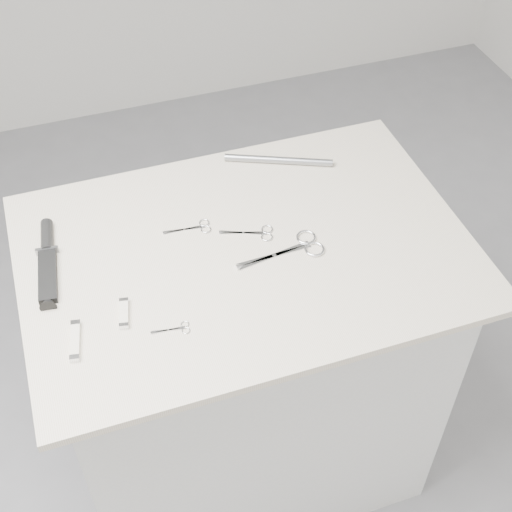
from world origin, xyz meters
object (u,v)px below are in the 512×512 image
object	(u,v)px
tiny_scissors	(176,329)
pocket_knife_b	(124,314)
metal_rail	(278,160)
large_shears	(298,248)
sheathed_knife	(47,257)
embroidery_scissors_a	(257,233)
plinth	(247,370)
pocket_knife_a	(75,341)
embroidery_scissors_b	(196,228)

from	to	relation	value
tiny_scissors	pocket_knife_b	bearing A→B (deg)	149.79
metal_rail	large_shears	bearing A→B (deg)	-101.97
sheathed_knife	large_shears	bearing A→B (deg)	-98.52
embroidery_scissors_a	tiny_scissors	size ratio (longest dim) A/B	1.54
plinth	metal_rail	bearing A→B (deg)	56.53
large_shears	tiny_scissors	world-z (taller)	large_shears
pocket_knife_a	plinth	bearing A→B (deg)	-60.37
plinth	embroidery_scissors_a	distance (m)	0.47
plinth	sheathed_knife	distance (m)	0.65
embroidery_scissors_a	sheathed_knife	world-z (taller)	sheathed_knife
tiny_scissors	embroidery_scissors_b	bearing A→B (deg)	74.37
embroidery_scissors_b	pocket_knife_a	size ratio (longest dim) A/B	1.10
tiny_scissors	metal_rail	xyz separation A→B (m)	(0.38, 0.44, 0.01)
sheathed_knife	embroidery_scissors_a	bearing A→B (deg)	-91.95
sheathed_knife	pocket_knife_a	bearing A→B (deg)	-168.26
large_shears	tiny_scissors	xyz separation A→B (m)	(-0.31, -0.14, -0.00)
embroidery_scissors_a	metal_rail	world-z (taller)	metal_rail
embroidery_scissors_a	sheathed_knife	size ratio (longest dim) A/B	0.49
metal_rail	tiny_scissors	bearing A→B (deg)	-130.89
plinth	sheathed_knife	size ratio (longest dim) A/B	3.63
large_shears	sheathed_knife	xyz separation A→B (m)	(-0.53, 0.14, 0.01)
embroidery_scissors_b	pocket_knife_a	distance (m)	0.39
large_shears	metal_rail	distance (m)	0.31
plinth	pocket_knife_a	bearing A→B (deg)	-160.53
embroidery_scissors_b	metal_rail	world-z (taller)	metal_rail
embroidery_scissors_b	pocket_knife_a	xyz separation A→B (m)	(-0.31, -0.24, 0.00)
sheathed_knife	pocket_knife_b	xyz separation A→B (m)	(0.13, -0.21, -0.00)
tiny_scissors	pocket_knife_b	size ratio (longest dim) A/B	1.02
large_shears	embroidery_scissors_a	bearing A→B (deg)	128.10
plinth	pocket_knife_b	world-z (taller)	pocket_knife_b
embroidery_scissors_a	pocket_knife_b	distance (m)	0.36
pocket_knife_a	embroidery_scissors_a	bearing A→B (deg)	-57.78
large_shears	embroidery_scissors_b	distance (m)	0.24
large_shears	tiny_scissors	size ratio (longest dim) A/B	2.58
plinth	embroidery_scissors_a	bearing A→B (deg)	43.32
pocket_knife_b	metal_rail	distance (m)	0.59
plinth	embroidery_scissors_b	world-z (taller)	embroidery_scissors_b
tiny_scissors	pocket_knife_a	xyz separation A→B (m)	(-0.20, 0.03, 0.00)
embroidery_scissors_a	sheathed_knife	bearing A→B (deg)	-168.09
embroidery_scissors_a	sheathed_knife	distance (m)	0.47
embroidery_scissors_a	pocket_knife_b	world-z (taller)	pocket_knife_b
sheathed_knife	pocket_knife_b	bearing A→B (deg)	-141.98
embroidery_scissors_b	pocket_knife_b	world-z (taller)	pocket_knife_b
pocket_knife_b	metal_rail	bearing A→B (deg)	-40.35
embroidery_scissors_b	metal_rail	xyz separation A→B (m)	(0.26, 0.16, 0.01)
plinth	large_shears	bearing A→B (deg)	-19.15
large_shears	tiny_scissors	distance (m)	0.34
plinth	tiny_scissors	bearing A→B (deg)	-139.59
pocket_knife_b	sheathed_knife	bearing A→B (deg)	43.27
large_shears	sheathed_knife	world-z (taller)	sheathed_knife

